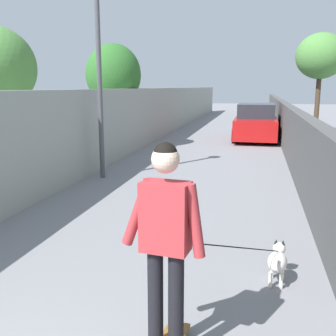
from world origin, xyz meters
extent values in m
plane|color=gray|center=(14.00, 0.00, 0.00)|extent=(80.00, 80.00, 0.00)
cube|color=#999E93|center=(12.00, 2.69, 1.09)|extent=(48.00, 0.30, 2.19)
cube|color=#4C4C4C|center=(12.00, -2.69, 0.80)|extent=(48.00, 0.30, 1.60)
cylinder|color=#473523|center=(19.00, -4.28, 1.47)|extent=(0.22, 0.22, 2.95)
ellipsoid|color=#4C843D|center=(19.00, -4.28, 3.62)|extent=(2.23, 2.23, 2.06)
cylinder|color=#473523|center=(13.00, 3.46, 1.04)|extent=(0.31, 0.31, 2.08)
ellipsoid|color=#2D6628|center=(13.00, 3.46, 2.67)|extent=(1.96, 1.96, 2.16)
cylinder|color=#4C4C51|center=(8.55, 2.14, 2.25)|extent=(0.12, 0.12, 4.49)
cylinder|color=beige|center=(2.66, -0.92, 0.03)|extent=(0.06, 0.04, 0.06)
cylinder|color=beige|center=(2.65, -1.06, 0.03)|extent=(0.06, 0.04, 0.06)
cylinder|color=black|center=(2.39, -0.87, 0.52)|extent=(0.14, 0.14, 0.88)
cylinder|color=black|center=(2.36, -1.04, 0.52)|extent=(0.14, 0.14, 0.88)
cube|color=#B23338|center=(2.38, -0.95, 1.25)|extent=(0.26, 0.40, 0.56)
cylinder|color=#B23338|center=(2.40, -0.72, 1.26)|extent=(0.12, 0.29, 0.58)
cylinder|color=#B23338|center=(2.35, -1.19, 1.24)|extent=(0.11, 0.18, 0.59)
sphere|color=beige|center=(2.38, -0.95, 1.71)|extent=(0.22, 0.22, 0.22)
sphere|color=black|center=(2.38, -0.95, 1.75)|extent=(0.19, 0.19, 0.19)
ellipsoid|color=white|center=(3.90, -1.92, 0.27)|extent=(0.38, 0.26, 0.22)
sphere|color=white|center=(4.14, -1.95, 0.34)|extent=(0.15, 0.15, 0.15)
cone|color=black|center=(4.14, -1.91, 0.42)|extent=(0.06, 0.06, 0.06)
cone|color=black|center=(4.13, -1.99, 0.42)|extent=(0.06, 0.06, 0.06)
cylinder|color=white|center=(4.02, -1.88, 0.09)|extent=(0.04, 0.04, 0.18)
cylinder|color=white|center=(4.01, -2.00, 0.09)|extent=(0.04, 0.04, 0.18)
cylinder|color=white|center=(3.79, -1.85, 0.09)|extent=(0.04, 0.04, 0.18)
cylinder|color=white|center=(3.78, -1.97, 0.09)|extent=(0.04, 0.04, 0.18)
cylinder|color=white|center=(3.67, -1.90, 0.35)|extent=(0.14, 0.05, 0.13)
cylinder|color=black|center=(3.14, -1.44, 0.73)|extent=(1.53, 0.98, 0.66)
cube|color=#B71414|center=(16.73, -1.54, 0.56)|extent=(4.12, 1.70, 0.80)
cube|color=#262B33|center=(16.73, -1.54, 1.24)|extent=(2.14, 1.50, 0.60)
cylinder|color=black|center=(18.01, -0.75, 0.32)|extent=(0.64, 0.22, 0.64)
cylinder|color=black|center=(18.01, -2.33, 0.32)|extent=(0.64, 0.22, 0.64)
cylinder|color=black|center=(15.45, -0.75, 0.32)|extent=(0.64, 0.22, 0.64)
cylinder|color=black|center=(15.45, -2.33, 0.32)|extent=(0.64, 0.22, 0.64)
camera|label=1|loc=(-0.47, -1.63, 2.25)|focal=41.78mm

